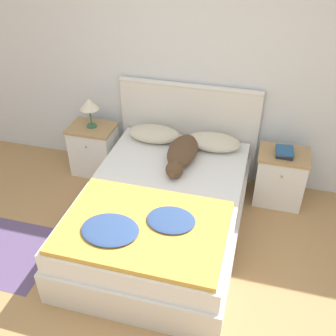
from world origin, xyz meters
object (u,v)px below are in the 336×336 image
object	(u,v)px
bed	(162,212)
nightstand_left	(94,149)
pillow_left	(154,134)
book_stack	(285,152)
dog	(182,153)
nightstand_right	(280,177)
pillow_right	(213,142)
table_lamp	(89,105)

from	to	relation	value
bed	nightstand_left	distance (m)	1.33
pillow_left	book_stack	xyz separation A→B (m)	(1.37, -0.04, 0.02)
dog	nightstand_left	bearing A→B (deg)	165.02
nightstand_right	pillow_left	xyz separation A→B (m)	(-1.38, 0.02, 0.31)
bed	pillow_left	size ratio (longest dim) A/B	3.64
pillow_right	table_lamp	world-z (taller)	table_lamp
nightstand_right	pillow_right	distance (m)	0.79
nightstand_left	bed	bearing A→B (deg)	-37.67
nightstand_left	table_lamp	bearing A→B (deg)	90.00
pillow_left	nightstand_right	bearing A→B (deg)	-0.66
nightstand_left	pillow_left	distance (m)	0.79
dog	table_lamp	world-z (taller)	table_lamp
dog	table_lamp	size ratio (longest dim) A/B	2.48
nightstand_right	table_lamp	xyz separation A→B (m)	(-2.10, 0.01, 0.56)
nightstand_left	nightstand_right	size ratio (longest dim) A/B	1.00
pillow_left	pillow_right	distance (m)	0.65
dog	table_lamp	bearing A→B (deg)	164.48
dog	book_stack	distance (m)	1.02
dog	table_lamp	xyz separation A→B (m)	(-1.11, 0.31, 0.24)
nightstand_right	dog	bearing A→B (deg)	-163.30
book_stack	pillow_right	bearing A→B (deg)	177.14
pillow_left	table_lamp	distance (m)	0.77
dog	bed	bearing A→B (deg)	-96.64
bed	nightstand_right	size ratio (longest dim) A/B	3.52
nightstand_right	pillow_left	distance (m)	1.41
dog	pillow_right	bearing A→B (deg)	49.86
dog	book_stack	xyz separation A→B (m)	(0.99, 0.28, 0.01)
pillow_left	table_lamp	xyz separation A→B (m)	(-0.73, -0.00, 0.25)
bed	nightstand_left	world-z (taller)	nightstand_left
nightstand_right	pillow_left	world-z (taller)	pillow_left
pillow_left	dog	bearing A→B (deg)	-39.22
nightstand_right	table_lamp	size ratio (longest dim) A/B	1.76
pillow_right	book_stack	xyz separation A→B (m)	(0.72, -0.04, 0.02)
pillow_right	dog	size ratio (longest dim) A/B	0.68
nightstand_left	pillow_left	xyz separation A→B (m)	(0.73, 0.02, 0.31)
pillow_left	pillow_right	xyz separation A→B (m)	(0.65, 0.00, 0.00)
bed	pillow_right	xyz separation A→B (m)	(0.32, 0.83, 0.34)
pillow_right	dog	xyz separation A→B (m)	(-0.26, -0.31, 0.01)
nightstand_left	pillow_left	size ratio (longest dim) A/B	1.03
nightstand_left	nightstand_right	distance (m)	2.10
dog	pillow_left	bearing A→B (deg)	140.78
pillow_right	book_stack	distance (m)	0.72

